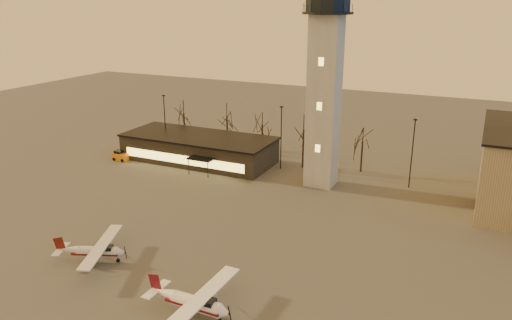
{
  "coord_description": "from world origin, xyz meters",
  "views": [
    {
      "loc": [
        20.62,
        -36.19,
        26.01
      ],
      "look_at": [
        -2.5,
        13.0,
        8.35
      ],
      "focal_mm": 35.0,
      "sensor_mm": 36.0,
      "label": 1
    }
  ],
  "objects_px": {
    "control_tower": "(325,72)",
    "terminal": "(199,148)",
    "cessna_rear": "(99,254)",
    "service_cart": "(121,157)",
    "cessna_front": "(198,306)"
  },
  "relations": [
    {
      "from": "control_tower",
      "to": "terminal",
      "type": "distance_m",
      "value": 26.24
    },
    {
      "from": "terminal",
      "to": "cessna_rear",
      "type": "xyz_separation_m",
      "value": [
        8.43,
        -33.54,
        -1.22
      ]
    },
    {
      "from": "service_cart",
      "to": "terminal",
      "type": "bearing_deg",
      "value": 25.77
    },
    {
      "from": "cessna_front",
      "to": "cessna_rear",
      "type": "bearing_deg",
      "value": 166.65
    },
    {
      "from": "control_tower",
      "to": "service_cart",
      "type": "distance_m",
      "value": 37.66
    },
    {
      "from": "cessna_front",
      "to": "terminal",
      "type": "bearing_deg",
      "value": 122.56
    },
    {
      "from": "service_cart",
      "to": "control_tower",
      "type": "bearing_deg",
      "value": 7.15
    },
    {
      "from": "terminal",
      "to": "cessna_rear",
      "type": "relative_size",
      "value": 2.63
    },
    {
      "from": "cessna_front",
      "to": "service_cart",
      "type": "relative_size",
      "value": 4.08
    },
    {
      "from": "control_tower",
      "to": "cessna_front",
      "type": "bearing_deg",
      "value": -88.95
    },
    {
      "from": "control_tower",
      "to": "cessna_front",
      "type": "xyz_separation_m",
      "value": [
        0.64,
        -35.26,
        -15.3
      ]
    },
    {
      "from": "cessna_rear",
      "to": "service_cart",
      "type": "height_order",
      "value": "cessna_rear"
    },
    {
      "from": "control_tower",
      "to": "service_cart",
      "type": "relative_size",
      "value": 12.2
    },
    {
      "from": "cessna_rear",
      "to": "control_tower",
      "type": "bearing_deg",
      "value": 44.78
    },
    {
      "from": "cessna_front",
      "to": "cessna_rear",
      "type": "distance_m",
      "value": 14.68
    }
  ]
}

